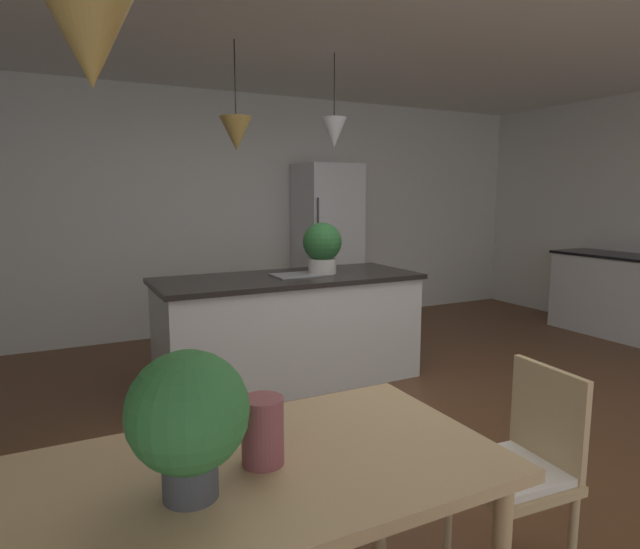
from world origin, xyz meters
name	(u,v)px	position (x,y,z in m)	size (l,w,h in m)	color
ground_plane	(394,438)	(0.00, 0.00, -0.02)	(10.00, 8.40, 0.04)	brown
wall_back_kitchen	(235,213)	(0.00, 3.26, 1.35)	(10.00, 0.12, 2.70)	white
dining_table	(170,508)	(-1.68, -1.28, 0.68)	(2.04, 0.84, 0.75)	tan
chair_kitchen_end	(521,465)	(-0.29, -1.29, 0.47)	(0.43, 0.43, 0.87)	tan
kitchen_island	(289,328)	(-0.20, 1.26, 0.46)	(2.17, 0.88, 0.91)	silver
refrigerator	(327,246)	(1.00, 2.86, 0.96)	(0.66, 0.67, 1.92)	silver
pendant_over_table	(90,40)	(-1.82, -1.36, 1.91)	(0.20, 0.20, 0.90)	black
pendant_over_island_main	(236,133)	(-0.62, 1.26, 2.02)	(0.25, 0.25, 0.80)	black
pendant_over_island_aux	(334,133)	(0.22, 1.26, 2.07)	(0.21, 0.21, 0.75)	black
potted_plant_on_island	(322,246)	(0.11, 1.26, 1.13)	(0.33, 0.33, 0.43)	beige
potted_plant_on_table	(188,416)	(-1.64, -1.36, 0.98)	(0.33, 0.33, 0.41)	#4C4C51
vase_on_dining_table	(263,431)	(-1.39, -1.28, 0.85)	(0.13, 0.13, 0.21)	#994C51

